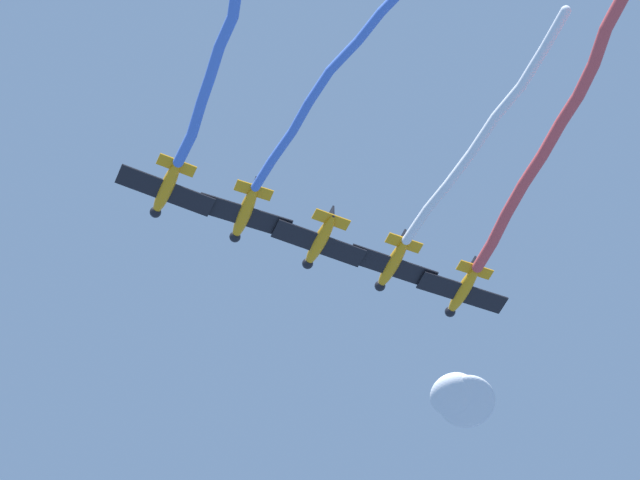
# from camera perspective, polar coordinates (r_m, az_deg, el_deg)

# --- Properties ---
(airplane_lead) EXTENTS (8.14, 6.23, 2.01)m
(airplane_lead) POSITION_cam_1_polar(r_m,az_deg,el_deg) (93.04, 7.60, -2.72)
(airplane_lead) COLOR orange
(smoke_trail_lead) EXTENTS (11.58, 28.42, 2.81)m
(smoke_trail_lead) POSITION_cam_1_polar(r_m,az_deg,el_deg) (83.74, 12.40, 5.80)
(smoke_trail_lead) COLOR #DB4C4C
(airplane_left_wing) EXTENTS (8.15, 6.22, 2.01)m
(airplane_left_wing) POSITION_cam_1_polar(r_m,az_deg,el_deg) (91.03, 3.85, -1.33)
(airplane_left_wing) COLOR orange
(smoke_trail_left_wing) EXTENTS (5.17, 23.30, 1.69)m
(smoke_trail_left_wing) POSITION_cam_1_polar(r_m,az_deg,el_deg) (84.85, 8.68, 5.58)
(smoke_trail_left_wing) COLOR white
(airplane_right_wing) EXTENTS (8.15, 6.22, 2.01)m
(airplane_right_wing) POSITION_cam_1_polar(r_m,az_deg,el_deg) (89.00, -0.04, -0.10)
(airplane_right_wing) COLOR orange
(airplane_slot) EXTENTS (8.13, 6.23, 2.01)m
(airplane_slot) POSITION_cam_1_polar(r_m,az_deg,el_deg) (87.94, -4.06, 1.39)
(airplane_slot) COLOR orange
(smoke_trail_slot) EXTENTS (2.87, 26.51, 3.35)m
(smoke_trail_slot) POSITION_cam_1_polar(r_m,az_deg,el_deg) (81.94, 1.56, 9.54)
(smoke_trail_slot) COLOR #4C75DB
(airplane_trail) EXTENTS (8.16, 6.21, 2.01)m
(airplane_trail) POSITION_cam_1_polar(r_m,az_deg,el_deg) (86.88, -8.21, 2.70)
(airplane_trail) COLOR orange
(smoke_trail_trail) EXTENTS (6.74, 17.96, 2.99)m
(smoke_trail_trail) POSITION_cam_1_polar(r_m,az_deg,el_deg) (81.49, -5.64, 9.47)
(smoke_trail_trail) COLOR #4C75DB
(cloud_high) EXTENTS (10.56, 10.58, 3.75)m
(cloud_high) POSITION_cam_1_polar(r_m,az_deg,el_deg) (127.03, 7.51, -8.36)
(cloud_high) COLOR white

